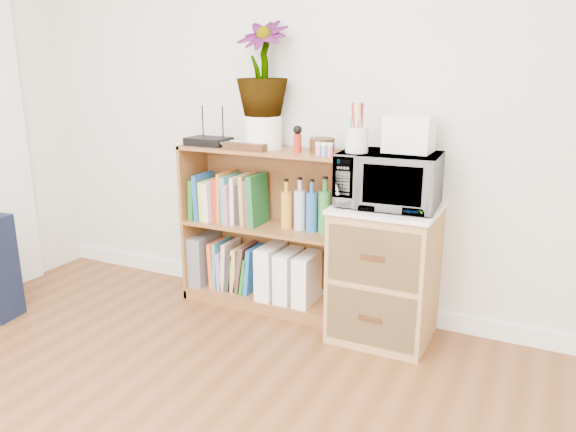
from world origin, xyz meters
The scene contains 21 objects.
skirting_board centered at (0.00, 2.24, 0.05)m, with size 4.00×0.02×0.10m, color white.
bookshelf centered at (-0.35, 2.10, 0.47)m, with size 1.00×0.30×0.95m, color brown.
wicker_unit centered at (0.40, 2.02, 0.35)m, with size 0.50×0.45×0.70m, color #9E7542.
microwave centered at (0.40, 2.02, 0.86)m, with size 0.49×0.33×0.27m, color white.
pen_cup centered at (0.25, 1.95, 1.05)m, with size 0.11×0.11×0.12m, color silver.
small_appliance centered at (0.47, 2.08, 1.08)m, with size 0.23×0.19×0.18m, color white.
router centered at (-0.71, 2.08, 0.97)m, with size 0.25×0.17×0.04m, color black.
white_bowl centered at (-0.54, 2.07, 0.97)m, with size 0.13×0.13×0.03m, color white.
plant_pot centered at (-0.37, 2.12, 1.04)m, with size 0.21×0.21×0.18m, color white.
potted_plant centered at (-0.37, 2.12, 1.39)m, with size 0.29×0.29×0.51m, color #306B2B.
trinket_box centered at (-0.42, 2.00, 0.97)m, with size 0.25×0.06×0.04m, color #391B0F.
kokeshi_doll centered at (-0.12, 2.06, 1.00)m, with size 0.04×0.04×0.10m, color #9D2513.
wooden_bowl centered at (0.00, 2.11, 0.99)m, with size 0.13×0.13×0.08m, color #3C2510.
paint_jars centered at (0.05, 2.01, 0.98)m, with size 0.12×0.04×0.06m, color pink.
file_box centered at (-0.79, 2.10, 0.22)m, with size 0.09×0.25×0.31m, color slate.
magazine_holder_left centered at (-0.31, 2.09, 0.23)m, with size 0.10×0.25×0.31m, color white.
magazine_holder_mid centered at (-0.19, 2.09, 0.22)m, with size 0.09×0.24×0.29m, color white.
magazine_holder_right centered at (-0.07, 2.09, 0.22)m, with size 0.09×0.23×0.29m, color white.
cookbooks centered at (-0.59, 2.10, 0.63)m, with size 0.44×0.20×0.30m.
liquor_bottles centered at (-0.09, 2.10, 0.65)m, with size 0.30×0.07×0.31m.
lower_books centered at (-0.56, 2.10, 0.21)m, with size 0.30×0.19×0.30m.
Camera 1 is at (1.15, -0.67, 1.43)m, focal length 35.00 mm.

